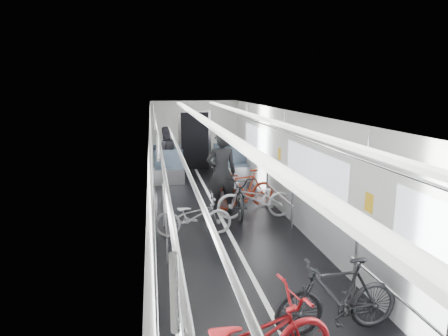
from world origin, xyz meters
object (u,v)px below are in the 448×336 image
at_px(bike_left_far, 193,216).
at_px(bike_right_mid, 256,199).
at_px(bike_right_near, 337,296).
at_px(bike_right_far, 245,189).
at_px(person_seated, 166,152).
at_px(person_standing, 222,173).
at_px(bike_aisle, 238,193).

relative_size(bike_left_far, bike_right_mid, 0.88).
height_order(bike_right_near, bike_right_far, bike_right_far).
bearing_deg(person_seated, bike_right_mid, 99.74).
bearing_deg(bike_left_far, person_seated, 4.49).
relative_size(bike_left_far, person_seated, 0.93).
distance_m(bike_right_mid, person_standing, 0.99).
bearing_deg(bike_right_far, bike_left_far, -57.77).
bearing_deg(bike_left_far, bike_right_mid, -61.16).
relative_size(bike_left_far, bike_aisle, 0.83).
height_order(bike_right_far, bike_aisle, bike_aisle).
relative_size(bike_right_far, person_standing, 0.83).
distance_m(bike_left_far, bike_right_mid, 1.69).
bearing_deg(bike_right_far, bike_right_near, -15.76).
distance_m(bike_right_far, person_seated, 4.06).
relative_size(bike_left_far, bike_right_far, 0.96).
height_order(bike_right_near, bike_right_mid, bike_right_near).
height_order(bike_right_near, bike_aisle, bike_aisle).
bearing_deg(bike_right_mid, bike_right_near, -0.10).
bearing_deg(person_seated, person_standing, 93.45).
bearing_deg(bike_right_far, bike_aisle, -50.40).
xyz_separation_m(bike_right_near, bike_aisle, (-0.21, 4.67, 0.01)).
bearing_deg(bike_right_near, bike_right_mid, 177.07).
xyz_separation_m(bike_left_far, person_standing, (0.80, 1.29, 0.56)).
height_order(bike_right_far, person_standing, person_standing).
relative_size(bike_right_mid, person_standing, 0.90).
xyz_separation_m(bike_left_far, person_seated, (-0.34, 5.20, 0.42)).
xyz_separation_m(bike_right_near, person_seated, (-1.72, 8.67, 0.35)).
bearing_deg(bike_left_far, bike_aisle, -43.70).
bearing_deg(person_standing, bike_left_far, 57.03).
height_order(bike_left_far, bike_right_mid, bike_right_mid).
distance_m(bike_left_far, bike_aisle, 1.67).
bearing_deg(bike_left_far, person_standing, -31.02).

